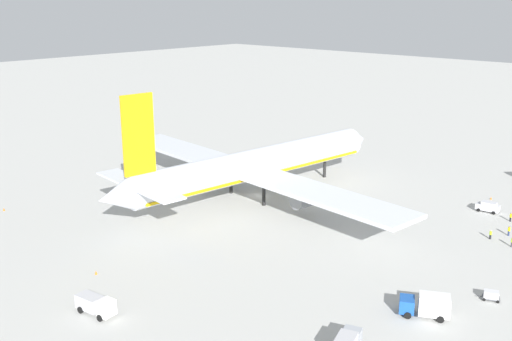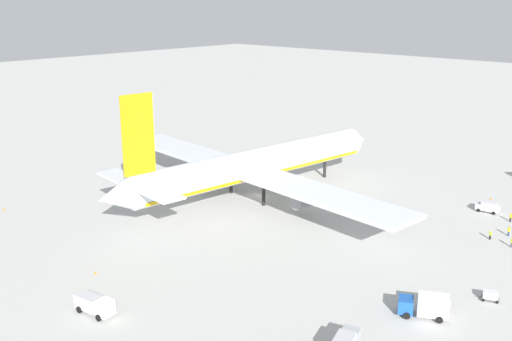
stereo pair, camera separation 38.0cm
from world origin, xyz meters
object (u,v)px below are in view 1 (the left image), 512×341
airliner (253,166)px  service_truck_2 (96,304)px  ground_worker_0 (511,217)px  ground_worker_1 (509,231)px  service_truck_1 (427,305)px  traffic_cone_2 (96,273)px  ground_worker_2 (491,235)px  baggage_cart_0 (491,295)px  service_van (488,207)px  traffic_cone_1 (4,209)px  ground_worker_3 (512,242)px  traffic_cone_0 (491,198)px

airliner → service_truck_2: airliner is taller
ground_worker_0 → airliner: bearing=116.4°
airliner → ground_worker_1: bearing=-72.3°
service_truck_1 → traffic_cone_2: 47.04m
ground_worker_2 → traffic_cone_2: (-52.67, 37.54, -0.53)m
baggage_cart_0 → traffic_cone_2: (-31.80, 46.00, -0.42)m
airliner → ground_worker_0: (21.84, -43.95, -5.90)m
ground_worker_2 → baggage_cart_0: bearing=-157.9°
ground_worker_0 → ground_worker_1: (-7.10, -2.31, 0.05)m
service_truck_2 → ground_worker_2: 65.19m
service_van → ground_worker_1: (-9.37, -7.44, -0.14)m
service_van → traffic_cone_1: service_van is taller
ground_worker_1 → service_truck_1: bearing=-176.1°
service_van → ground_worker_0: 5.61m
service_truck_1 → ground_worker_2: size_ratio=4.15×
ground_worker_3 → traffic_cone_0: 24.63m
traffic_cone_1 → ground_worker_2: bearing=-56.4°
airliner → ground_worker_3: airliner is taller
service_truck_2 → ground_worker_1: bearing=-25.1°
airliner → traffic_cone_2: size_ratio=141.50×
ground_worker_1 → ground_worker_3: bearing=-154.1°
airliner → ground_worker_3: (10.22, -48.47, -5.86)m
service_van → airliner: bearing=121.8°
service_truck_2 → ground_worker_0: 74.82m
ground_worker_2 → traffic_cone_0: (20.57, 8.08, -0.53)m
airliner → traffic_cone_0: size_ratio=141.50×
ground_worker_2 → ground_worker_3: 4.04m
ground_worker_0 → traffic_cone_2: (-63.37, 36.95, -0.57)m
service_truck_2 → traffic_cone_2: bearing=57.2°
baggage_cart_0 → traffic_cone_0: 44.62m
baggage_cart_0 → traffic_cone_2: size_ratio=5.35×
traffic_cone_2 → traffic_cone_0: bearing=-21.9°
traffic_cone_0 → baggage_cart_0: bearing=-158.2°
airliner → ground_worker_2: (11.14, -44.54, -5.94)m
service_van → ground_worker_3: bearing=-145.3°
traffic_cone_1 → traffic_cone_2: 36.89m
service_truck_2 → traffic_cone_1: (9.81, 46.67, -1.09)m
airliner → traffic_cone_2: (-41.53, -7.00, -6.47)m
ground_worker_0 → ground_worker_2: 10.72m
service_van → traffic_cone_2: (-65.65, 31.83, -0.76)m
ground_worker_1 → traffic_cone_2: 68.62m
service_truck_1 → ground_worker_3: 29.87m
service_truck_1 → ground_worker_3: size_ratio=3.83×
airliner → service_truck_1: 52.68m
airliner → traffic_cone_0: (31.71, -36.45, -6.47)m
ground_worker_1 → traffic_cone_2: (-56.27, 39.27, -0.62)m
airliner → service_truck_2: size_ratio=13.11×
service_truck_2 → traffic_cone_1: 47.70m
ground_worker_2 → ground_worker_3: size_ratio=0.92×
ground_worker_1 → traffic_cone_0: bearing=30.0°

